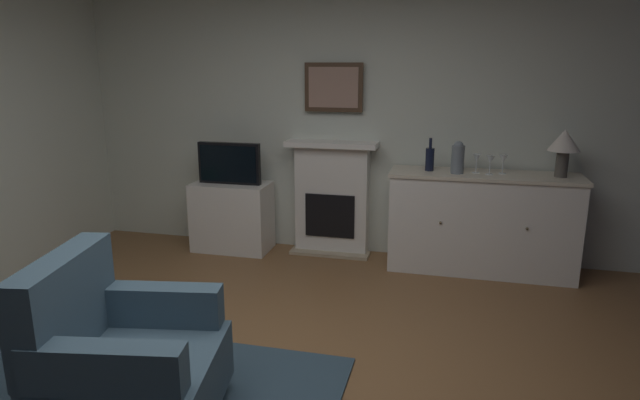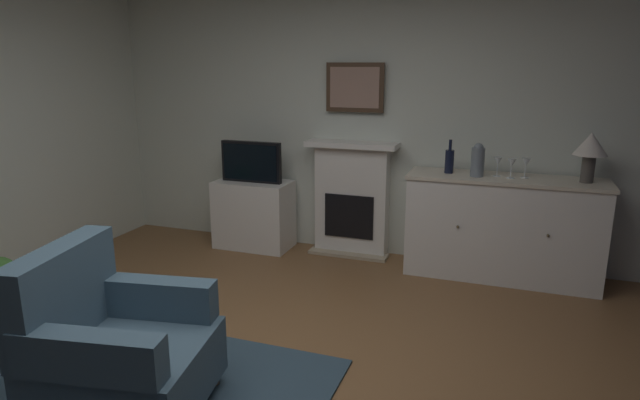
{
  "view_description": "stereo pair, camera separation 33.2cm",
  "coord_description": "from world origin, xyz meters",
  "px_view_note": "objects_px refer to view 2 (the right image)",
  "views": [
    {
      "loc": [
        0.99,
        -2.46,
        1.82
      ],
      "look_at": [
        0.22,
        0.67,
        1.0
      ],
      "focal_mm": 30.42,
      "sensor_mm": 36.0,
      "label": 1
    },
    {
      "loc": [
        1.31,
        -2.36,
        1.82
      ],
      "look_at": [
        0.22,
        0.67,
        1.0
      ],
      "focal_mm": 30.42,
      "sensor_mm": 36.0,
      "label": 2
    }
  ],
  "objects_px": {
    "wine_glass_center": "(512,164)",
    "armchair": "(115,349)",
    "wine_glass_right": "(526,163)",
    "tv_cabinet": "(254,214)",
    "vase_decorative": "(478,160)",
    "tv_set": "(251,162)",
    "table_lamp": "(591,148)",
    "wine_bottle": "(449,161)",
    "sideboard_cabinet": "(502,228)",
    "wine_glass_left": "(498,162)",
    "fireplace_unit": "(352,198)",
    "framed_picture": "(355,87)"
  },
  "relations": [
    {
      "from": "sideboard_cabinet",
      "to": "armchair",
      "type": "xyz_separation_m",
      "value": [
        -1.82,
        -2.68,
        -0.06
      ]
    },
    {
      "from": "wine_glass_left",
      "to": "armchair",
      "type": "xyz_separation_m",
      "value": [
        -1.74,
        -2.69,
        -0.63
      ]
    },
    {
      "from": "sideboard_cabinet",
      "to": "fireplace_unit",
      "type": "bearing_deg",
      "value": 172.76
    },
    {
      "from": "table_lamp",
      "to": "wine_glass_center",
      "type": "relative_size",
      "value": 2.42
    },
    {
      "from": "fireplace_unit",
      "to": "vase_decorative",
      "type": "height_order",
      "value": "vase_decorative"
    },
    {
      "from": "fireplace_unit",
      "to": "framed_picture",
      "type": "distance_m",
      "value": 1.05
    },
    {
      "from": "fireplace_unit",
      "to": "wine_bottle",
      "type": "relative_size",
      "value": 3.79
    },
    {
      "from": "armchair",
      "to": "tv_cabinet",
      "type": "bearing_deg",
      "value": 101.48
    },
    {
      "from": "wine_glass_right",
      "to": "armchair",
      "type": "relative_size",
      "value": 0.18
    },
    {
      "from": "fireplace_unit",
      "to": "armchair",
      "type": "bearing_deg",
      "value": -98.54
    },
    {
      "from": "wine_glass_right",
      "to": "vase_decorative",
      "type": "relative_size",
      "value": 0.59
    },
    {
      "from": "tv_set",
      "to": "framed_picture",
      "type": "bearing_deg",
      "value": 13.31
    },
    {
      "from": "vase_decorative",
      "to": "tv_cabinet",
      "type": "xyz_separation_m",
      "value": [
        -2.13,
        0.06,
        -0.69
      ]
    },
    {
      "from": "framed_picture",
      "to": "tv_cabinet",
      "type": "xyz_separation_m",
      "value": [
        -0.97,
        -0.21,
        -1.26
      ]
    },
    {
      "from": "sideboard_cabinet",
      "to": "table_lamp",
      "type": "height_order",
      "value": "table_lamp"
    },
    {
      "from": "sideboard_cabinet",
      "to": "wine_glass_right",
      "type": "relative_size",
      "value": 9.81
    },
    {
      "from": "sideboard_cabinet",
      "to": "wine_bottle",
      "type": "xyz_separation_m",
      "value": [
        -0.48,
        0.02,
        0.55
      ]
    },
    {
      "from": "fireplace_unit",
      "to": "wine_bottle",
      "type": "distance_m",
      "value": 1.03
    },
    {
      "from": "wine_bottle",
      "to": "wine_glass_center",
      "type": "distance_m",
      "value": 0.51
    },
    {
      "from": "wine_glass_left",
      "to": "wine_glass_center",
      "type": "xyz_separation_m",
      "value": [
        0.11,
        -0.05,
        0.0
      ]
    },
    {
      "from": "sideboard_cabinet",
      "to": "table_lamp",
      "type": "xyz_separation_m",
      "value": [
        0.6,
        0.0,
        0.72
      ]
    },
    {
      "from": "sideboard_cabinet",
      "to": "armchair",
      "type": "distance_m",
      "value": 3.24
    },
    {
      "from": "sideboard_cabinet",
      "to": "wine_glass_left",
      "type": "bearing_deg",
      "value": 172.93
    },
    {
      "from": "tv_cabinet",
      "to": "wine_glass_center",
      "type": "bearing_deg",
      "value": -1.27
    },
    {
      "from": "wine_glass_right",
      "to": "armchair",
      "type": "distance_m",
      "value": 3.4
    },
    {
      "from": "wine_glass_center",
      "to": "wine_glass_right",
      "type": "distance_m",
      "value": 0.13
    },
    {
      "from": "fireplace_unit",
      "to": "sideboard_cabinet",
      "type": "distance_m",
      "value": 1.41
    },
    {
      "from": "framed_picture",
      "to": "wine_bottle",
      "type": "height_order",
      "value": "framed_picture"
    },
    {
      "from": "framed_picture",
      "to": "wine_glass_right",
      "type": "height_order",
      "value": "framed_picture"
    },
    {
      "from": "sideboard_cabinet",
      "to": "armchair",
      "type": "relative_size",
      "value": 1.74
    },
    {
      "from": "table_lamp",
      "to": "vase_decorative",
      "type": "xyz_separation_m",
      "value": [
        -0.84,
        -0.05,
        -0.14
      ]
    },
    {
      "from": "wine_bottle",
      "to": "wine_glass_center",
      "type": "xyz_separation_m",
      "value": [
        0.51,
        -0.06,
        0.01
      ]
    },
    {
      "from": "table_lamp",
      "to": "tv_cabinet",
      "type": "height_order",
      "value": "table_lamp"
    },
    {
      "from": "vase_decorative",
      "to": "tv_set",
      "type": "distance_m",
      "value": 2.14
    },
    {
      "from": "wine_glass_left",
      "to": "tv_cabinet",
      "type": "bearing_deg",
      "value": 179.87
    },
    {
      "from": "wine_glass_right",
      "to": "tv_set",
      "type": "relative_size",
      "value": 0.27
    },
    {
      "from": "sideboard_cabinet",
      "to": "wine_glass_center",
      "type": "relative_size",
      "value": 9.81
    },
    {
      "from": "framed_picture",
      "to": "wine_glass_left",
      "type": "xyz_separation_m",
      "value": [
        1.32,
        -0.21,
        -0.58
      ]
    },
    {
      "from": "wine_glass_left",
      "to": "wine_glass_right",
      "type": "distance_m",
      "value": 0.22
    },
    {
      "from": "fireplace_unit",
      "to": "tv_cabinet",
      "type": "bearing_deg",
      "value": -170.55
    },
    {
      "from": "wine_glass_center",
      "to": "tv_cabinet",
      "type": "relative_size",
      "value": 0.22
    },
    {
      "from": "tv_cabinet",
      "to": "armchair",
      "type": "height_order",
      "value": "armchair"
    },
    {
      "from": "wine_glass_right",
      "to": "tv_cabinet",
      "type": "xyz_separation_m",
      "value": [
        -2.51,
        -0.01,
        -0.67
      ]
    },
    {
      "from": "tv_set",
      "to": "fireplace_unit",
      "type": "bearing_deg",
      "value": 10.77
    },
    {
      "from": "wine_glass_left",
      "to": "tv_set",
      "type": "xyz_separation_m",
      "value": [
        -2.29,
        -0.02,
        -0.14
      ]
    },
    {
      "from": "fireplace_unit",
      "to": "wine_bottle",
      "type": "height_order",
      "value": "wine_bottle"
    },
    {
      "from": "table_lamp",
      "to": "wine_glass_center",
      "type": "height_order",
      "value": "table_lamp"
    },
    {
      "from": "wine_glass_right",
      "to": "tv_set",
      "type": "xyz_separation_m",
      "value": [
        -2.51,
        -0.03,
        -0.14
      ]
    },
    {
      "from": "wine_glass_center",
      "to": "armchair",
      "type": "relative_size",
      "value": 0.18
    },
    {
      "from": "tv_set",
      "to": "wine_bottle",
      "type": "bearing_deg",
      "value": 0.81
    }
  ]
}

